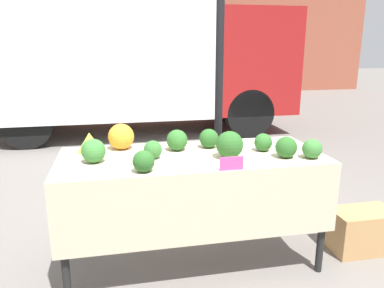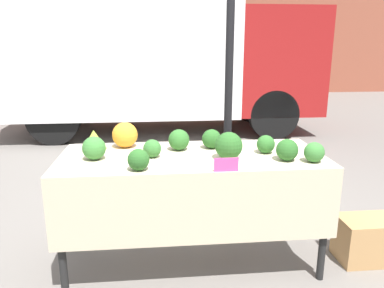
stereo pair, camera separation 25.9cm
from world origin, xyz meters
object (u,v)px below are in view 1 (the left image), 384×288
Objects in this scene: parked_truck at (127,47)px; orange_cauliflower at (121,137)px; produce_crate at (362,230)px; price_sign at (232,164)px.

parked_truck is 4.16m from orange_cauliflower.
orange_cauliflower is at bearing -92.97° from parked_truck.
produce_crate is (1.60, -4.49, -1.36)m from parked_truck.
parked_truck reaches higher than price_sign.
parked_truck is at bearing 109.62° from produce_crate.
produce_crate is (1.81, -0.38, -0.75)m from orange_cauliflower.
orange_cauliflower reaches higher than produce_crate.
parked_truck reaches higher than orange_cauliflower.
produce_crate is at bearing -70.38° from parked_truck.
parked_truck is 35.84× the size of price_sign.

